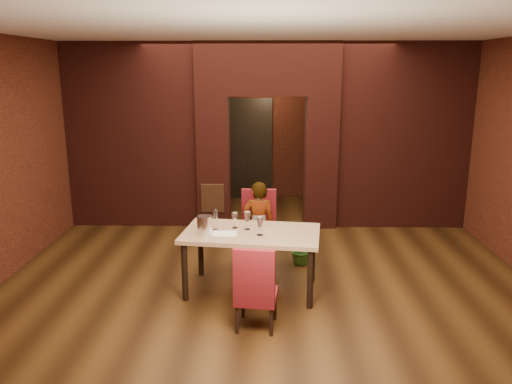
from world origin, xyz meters
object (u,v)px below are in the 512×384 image
(person_seated, at_px, (258,225))
(wine_glass_b, at_px, (247,221))
(chair_far, at_px, (258,230))
(potted_plant, at_px, (301,249))
(dining_table, at_px, (251,261))
(water_bottle, at_px, (215,219))
(wine_glass_a, at_px, (235,220))
(chair_near, at_px, (257,286))
(wine_glass_c, at_px, (260,226))
(wine_bucket, at_px, (205,225))

(person_seated, bearing_deg, wine_glass_b, 78.07)
(chair_far, bearing_deg, potted_plant, 10.81)
(dining_table, bearing_deg, water_bottle, 175.96)
(dining_table, bearing_deg, potted_plant, 59.26)
(potted_plant, bearing_deg, dining_table, -127.70)
(person_seated, xyz_separation_m, wine_glass_b, (-0.13, -0.66, 0.27))
(wine_glass_a, bearing_deg, chair_near, -74.38)
(person_seated, bearing_deg, chair_near, 89.46)
(chair_far, relative_size, person_seated, 0.86)
(chair_near, relative_size, person_seated, 0.76)
(wine_glass_b, bearing_deg, chair_near, -82.20)
(dining_table, height_order, chair_near, chair_near)
(dining_table, bearing_deg, chair_near, -77.77)
(wine_glass_a, relative_size, wine_glass_b, 0.87)
(dining_table, height_order, water_bottle, water_bottle)
(dining_table, xyz_separation_m, wine_glass_c, (0.11, -0.14, 0.51))
(chair_far, height_order, wine_bucket, chair_far)
(chair_far, xyz_separation_m, wine_glass_c, (0.03, -0.94, 0.36))
(wine_glass_b, bearing_deg, chair_far, 79.75)
(wine_glass_a, height_order, wine_glass_c, wine_glass_c)
(dining_table, height_order, potted_plant, dining_table)
(chair_far, distance_m, wine_glass_a, 0.79)
(chair_near, xyz_separation_m, wine_bucket, (-0.65, 0.82, 0.42))
(chair_near, relative_size, wine_glass_c, 4.15)
(potted_plant, bearing_deg, wine_glass_c, -119.42)
(wine_glass_a, bearing_deg, wine_glass_c, -41.40)
(person_seated, bearing_deg, dining_table, 83.29)
(wine_glass_b, bearing_deg, person_seated, 78.86)
(chair_near, height_order, wine_glass_c, wine_glass_c)
(wine_glass_b, relative_size, wine_glass_c, 1.00)
(wine_glass_c, height_order, wine_bucket, wine_glass_c)
(person_seated, relative_size, wine_glass_b, 5.47)
(wine_glass_b, distance_m, wine_bucket, 0.54)
(chair_far, bearing_deg, wine_glass_c, -86.72)
(chair_near, distance_m, person_seated, 1.67)
(chair_far, relative_size, water_bottle, 4.08)
(wine_glass_a, height_order, potted_plant, wine_glass_a)
(dining_table, xyz_separation_m, wine_bucket, (-0.56, -0.10, 0.51))
(chair_near, xyz_separation_m, water_bottle, (-0.54, 1.00, 0.44))
(chair_far, height_order, wine_glass_b, chair_far)
(chair_far, bearing_deg, person_seated, -87.46)
(wine_glass_b, height_order, water_bottle, water_bottle)
(wine_glass_b, bearing_deg, wine_bucket, -160.24)
(wine_glass_a, bearing_deg, person_seated, 64.39)
(wine_bucket, bearing_deg, chair_near, -51.54)
(chair_far, xyz_separation_m, wine_bucket, (-0.64, -0.90, 0.36))
(chair_far, height_order, chair_near, chair_far)
(chair_far, relative_size, wine_glass_c, 4.71)
(person_seated, xyz_separation_m, wine_bucket, (-0.64, -0.84, 0.27))
(dining_table, relative_size, wine_glass_c, 7.27)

